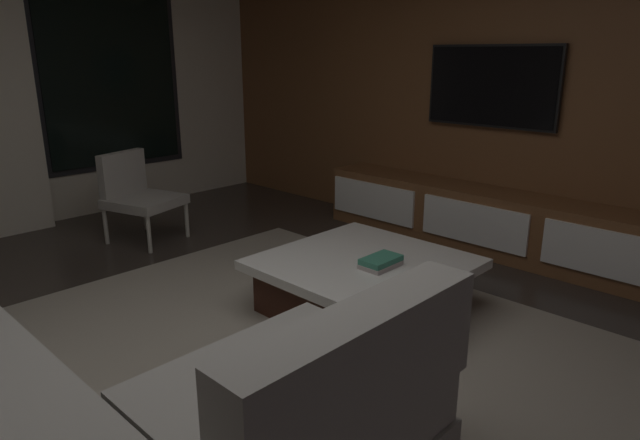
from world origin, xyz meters
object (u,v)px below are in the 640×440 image
(sectional_couch, at_px, (34,430))
(media_console, at_px, (491,223))
(accent_chair_near_window, at_px, (137,192))
(coffee_table, at_px, (364,285))
(mounted_tv, at_px, (491,86))
(book_stack_on_coffee_table, at_px, (381,262))

(sectional_couch, relative_size, media_console, 0.81)
(media_console, bearing_deg, accent_chair_near_window, 127.78)
(sectional_couch, relative_size, coffee_table, 2.16)
(sectional_couch, distance_m, accent_chair_near_window, 3.11)
(media_console, height_order, mounted_tv, mounted_tv)
(mounted_tv, bearing_deg, sectional_couch, -175.45)
(coffee_table, bearing_deg, mounted_tv, 5.35)
(accent_chair_near_window, relative_size, media_console, 0.25)
(media_console, bearing_deg, coffee_table, 178.97)
(coffee_table, bearing_deg, accent_chair_near_window, 96.10)
(sectional_couch, height_order, coffee_table, sectional_couch)
(sectional_couch, relative_size, accent_chair_near_window, 3.21)
(media_console, bearing_deg, sectional_couch, -178.31)
(accent_chair_near_window, height_order, media_console, accent_chair_near_window)
(book_stack_on_coffee_table, relative_size, mounted_tv, 0.22)
(book_stack_on_coffee_table, relative_size, media_console, 0.08)
(sectional_couch, bearing_deg, book_stack_on_coffee_table, -0.28)
(book_stack_on_coffee_table, xyz_separation_m, mounted_tv, (1.83, 0.32, 0.96))
(coffee_table, height_order, media_console, media_console)
(coffee_table, xyz_separation_m, book_stack_on_coffee_table, (-0.02, -0.15, 0.20))
(book_stack_on_coffee_table, distance_m, media_console, 1.66)
(coffee_table, relative_size, accent_chair_near_window, 1.49)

